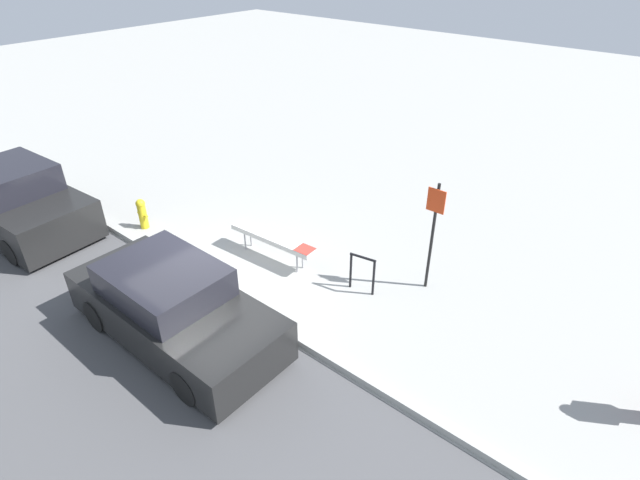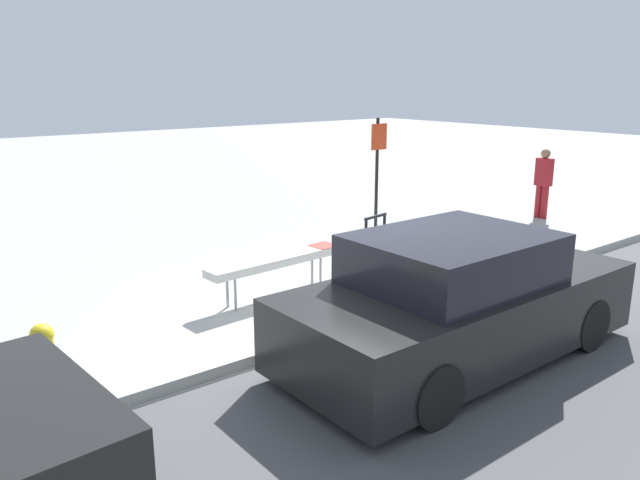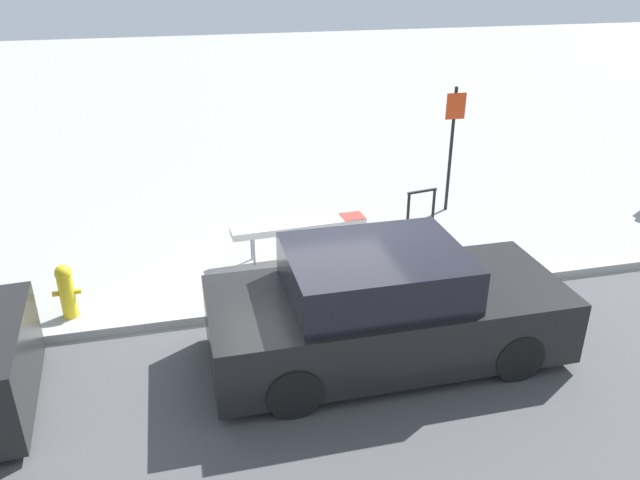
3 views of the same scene
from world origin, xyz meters
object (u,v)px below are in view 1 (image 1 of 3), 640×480
(sign_post, at_px, (433,228))
(parked_car_near, at_px, (173,307))
(parked_car_far, at_px, (18,204))
(bench, at_px, (273,239))
(bike_rack, at_px, (362,270))
(fire_hydrant, at_px, (142,213))

(sign_post, relative_size, parked_car_near, 0.55)
(parked_car_near, bearing_deg, parked_car_far, -179.47)
(sign_post, bearing_deg, bench, -157.86)
(sign_post, xyz_separation_m, parked_car_near, (-2.67, -4.11, -0.74))
(bench, height_order, sign_post, sign_post)
(bench, relative_size, bike_rack, 2.62)
(bike_rack, relative_size, fire_hydrant, 1.08)
(parked_car_near, bearing_deg, bench, 97.94)
(parked_car_far, bearing_deg, fire_hydrant, 38.44)
(bench, bearing_deg, fire_hydrant, -166.22)
(fire_hydrant, height_order, parked_car_near, parked_car_near)
(fire_hydrant, distance_m, parked_car_far, 2.84)
(bench, relative_size, fire_hydrant, 2.83)
(bike_rack, bearing_deg, fire_hydrant, -166.28)
(sign_post, height_order, fire_hydrant, sign_post)
(bench, bearing_deg, bike_rack, 4.46)
(bench, relative_size, parked_car_near, 0.52)
(sign_post, bearing_deg, bike_rack, -133.96)
(sign_post, xyz_separation_m, parked_car_far, (-8.54, -4.20, -0.67))
(parked_car_near, relative_size, parked_car_far, 1.05)
(parked_car_far, bearing_deg, parked_car_near, -2.87)
(bench, distance_m, parked_car_near, 2.89)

